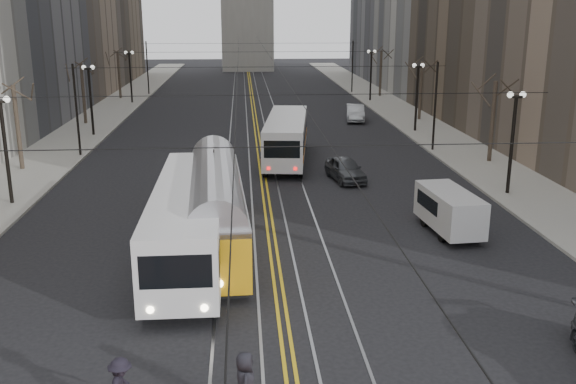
{
  "coord_description": "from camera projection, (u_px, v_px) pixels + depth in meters",
  "views": [
    {
      "loc": [
        -1.25,
        -16.04,
        10.02
      ],
      "look_at": [
        0.55,
        8.91,
        3.0
      ],
      "focal_mm": 40.0,
      "sensor_mm": 36.0,
      "label": 1
    }
  ],
  "objects": [
    {
      "name": "ground",
      "position": [
        291.0,
        378.0,
        18.2
      ],
      "size": [
        260.0,
        260.0,
        0.0
      ],
      "primitive_type": "plane",
      "color": "black",
      "rests_on": "ground"
    },
    {
      "name": "pedestrian_a",
      "position": [
        245.0,
        383.0,
        16.43
      ],
      "size": [
        0.57,
        0.85,
        1.71
      ],
      "primitive_type": "imported",
      "rotation": [
        0.0,
        0.0,
        1.6
      ],
      "color": "black",
      "rests_on": "crosswalk_band"
    },
    {
      "name": "rear_bus",
      "position": [
        287.0,
        139.0,
        44.47
      ],
      "size": [
        3.91,
        11.95,
        3.06
      ],
      "primitive_type": "cube",
      "rotation": [
        0.0,
        0.0,
        -0.12
      ],
      "color": "silver",
      "rests_on": "ground"
    },
    {
      "name": "cargo_van",
      "position": [
        449.0,
        212.0,
        29.92
      ],
      "size": [
        2.17,
        4.72,
        2.03
      ],
      "primitive_type": "cube",
      "rotation": [
        0.0,
        0.0,
        0.09
      ],
      "color": "beige",
      "rests_on": "ground"
    },
    {
      "name": "sidewalk_left",
      "position": [
        96.0,
        122.0,
        60.35
      ],
      "size": [
        5.0,
        140.0,
        0.15
      ],
      "primitive_type": "cube",
      "color": "gray",
      "rests_on": "ground"
    },
    {
      "name": "transit_bus",
      "position": [
        190.0,
        223.0,
        26.48
      ],
      "size": [
        2.81,
        12.92,
        3.22
      ],
      "primitive_type": "cube",
      "rotation": [
        0.0,
        0.0,
        0.01
      ],
      "color": "silver",
      "rests_on": "ground"
    },
    {
      "name": "sedan_silver",
      "position": [
        355.0,
        113.0,
        61.11
      ],
      "size": [
        2.27,
        4.88,
        1.55
      ],
      "primitive_type": "imported",
      "rotation": [
        0.0,
        0.0,
        -0.14
      ],
      "color": "#A2A6AA",
      "rests_on": "ground"
    },
    {
      "name": "sedan_grey",
      "position": [
        345.0,
        169.0,
        39.48
      ],
      "size": [
        2.38,
        4.41,
        1.42
      ],
      "primitive_type": "imported",
      "rotation": [
        0.0,
        0.0,
        0.17
      ],
      "color": "#3F4347",
      "rests_on": "ground"
    },
    {
      "name": "streetcar_rails",
      "position": [
        255.0,
        121.0,
        61.41
      ],
      "size": [
        4.8,
        130.0,
        0.02
      ],
      "primitive_type": "cube",
      "color": "gray",
      "rests_on": "ground"
    },
    {
      "name": "lamp_posts",
      "position": [
        260.0,
        119.0,
        45.05
      ],
      "size": [
        27.6,
        57.2,
        5.6
      ],
      "color": "black",
      "rests_on": "ground"
    },
    {
      "name": "streetcar",
      "position": [
        216.0,
        213.0,
        28.24
      ],
      "size": [
        2.97,
        12.73,
        2.98
      ],
      "primitive_type": "cube",
      "rotation": [
        0.0,
        0.0,
        0.05
      ],
      "color": "orange",
      "rests_on": "ground"
    },
    {
      "name": "trolley_wires",
      "position": [
        257.0,
        94.0,
        50.62
      ],
      "size": [
        25.96,
        120.0,
        6.6
      ],
      "color": "black",
      "rests_on": "ground"
    },
    {
      "name": "centre_lines",
      "position": [
        255.0,
        121.0,
        61.41
      ],
      "size": [
        0.42,
        130.0,
        0.01
      ],
      "primitive_type": "cube",
      "color": "gold",
      "rests_on": "ground"
    },
    {
      "name": "sidewalk_right",
      "position": [
        409.0,
        118.0,
        62.43
      ],
      "size": [
        5.0,
        140.0,
        0.15
      ],
      "primitive_type": "cube",
      "color": "gray",
      "rests_on": "ground"
    },
    {
      "name": "street_trees",
      "position": [
        258.0,
        106.0,
        51.29
      ],
      "size": [
        31.68,
        53.28,
        5.6
      ],
      "color": "#382D23",
      "rests_on": "ground"
    }
  ]
}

